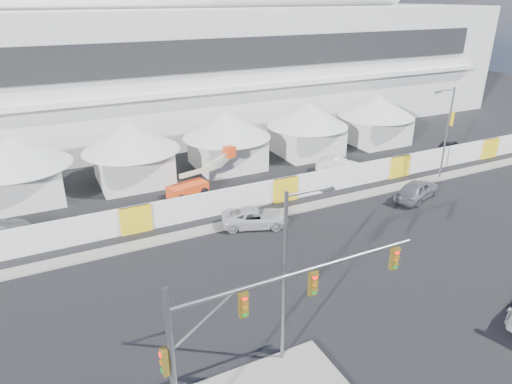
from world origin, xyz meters
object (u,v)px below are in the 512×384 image
lot_car_a (338,165)px  traffic_mast (235,340)px  pickup_curb (255,217)px  lot_car_b (449,147)px  streetlight_median (289,268)px  streetlight_curb (446,127)px  sedan_silver (417,190)px  boom_lift (195,184)px

lot_car_a → traffic_mast: 29.01m
lot_car_a → traffic_mast: (-19.88, -20.86, 3.39)m
pickup_curb → lot_car_b: 26.13m
pickup_curb → lot_car_b: lot_car_b is taller
pickup_curb → lot_car_b: (25.51, 5.67, 0.08)m
streetlight_median → streetlight_curb: 27.10m
traffic_mast → lot_car_a: bearing=46.4°
traffic_mast → streetlight_curb: streetlight_curb is taller
sedan_silver → streetlight_curb: streetlight_curb is taller
boom_lift → traffic_mast: bearing=-119.3°
lot_car_a → boom_lift: (-13.88, 1.04, 0.21)m
traffic_mast → streetlight_median: bearing=31.6°
streetlight_median → boom_lift: bearing=82.7°
pickup_curb → lot_car_a: lot_car_a is taller
lot_car_b → traffic_mast: size_ratio=0.42×
pickup_curb → boom_lift: bearing=35.5°
sedan_silver → streetlight_median: bearing=101.4°
pickup_curb → boom_lift: boom_lift is taller
lot_car_a → streetlight_curb: (7.18, -5.44, 4.12)m
sedan_silver → lot_car_b: 13.68m
boom_lift → streetlight_median: bearing=-111.4°
pickup_curb → streetlight_curb: (19.06, 0.92, 4.13)m
traffic_mast → streetlight_median: (3.45, 2.12, 0.84)m
sedan_silver → boom_lift: boom_lift is taller
pickup_curb → traffic_mast: 16.91m
boom_lift → streetlight_curb: bearing=-31.1°
traffic_mast → sedan_silver: bearing=30.4°
lot_car_b → boom_lift: size_ratio=0.65×
sedan_silver → pickup_curb: size_ratio=1.00×
streetlight_median → boom_lift: (2.55, 19.78, -4.02)m
lot_car_b → streetlight_curb: streetlight_curb is taller
lot_car_a → sedan_silver: bearing=-127.9°
traffic_mast → streetlight_curb: size_ratio=1.27×
sedan_silver → streetlight_curb: 6.97m
sedan_silver → traffic_mast: bearing=101.6°
traffic_mast → streetlight_curb: bearing=29.7°
pickup_curb → boom_lift: size_ratio=0.72×
pickup_curb → lot_car_a: 13.47m
sedan_silver → streetlight_curb: size_ratio=0.58×
traffic_mast → streetlight_median: size_ratio=1.27×
traffic_mast → pickup_curb: bearing=61.1°
lot_car_a → streetlight_curb: streetlight_curb is taller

